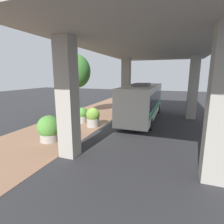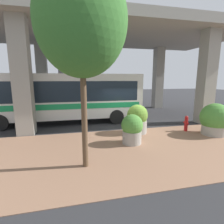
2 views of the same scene
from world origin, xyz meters
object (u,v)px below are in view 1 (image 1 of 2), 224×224
planter_front (49,129)px  street_tree_near (77,71)px  planter_back (82,115)px  planter_middle (93,117)px  fire_hydrant (71,131)px  bus (143,100)px

planter_front → street_tree_near: street_tree_near is taller
planter_back → planter_middle: bearing=-29.0°
planter_front → planter_middle: (1.28, 4.07, -0.03)m
street_tree_near → planter_middle: bearing=-44.1°
fire_hydrant → planter_back: (-1.20, 3.83, 0.25)m
fire_hydrant → planter_middle: size_ratio=0.57×
bus → fire_hydrant: size_ratio=11.38×
fire_hydrant → planter_middle: planter_middle is taller
fire_hydrant → street_tree_near: street_tree_near is taller
bus → planter_middle: (-3.56, -4.14, -1.16)m
bus → fire_hydrant: bus is taller
fire_hydrant → planter_back: 4.02m
planter_middle → street_tree_near: size_ratio=0.25×
planter_middle → bus: bearing=49.3°
planter_front → fire_hydrant: bearing=49.8°
planter_back → street_tree_near: (-1.78, 2.36, 4.08)m
planter_front → planter_back: size_ratio=1.23×
bus → planter_front: size_ratio=6.04×
planter_middle → planter_back: 1.78m
planter_front → planter_back: bearing=93.1°
bus → planter_back: 6.20m
bus → planter_middle: bearing=-130.7°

